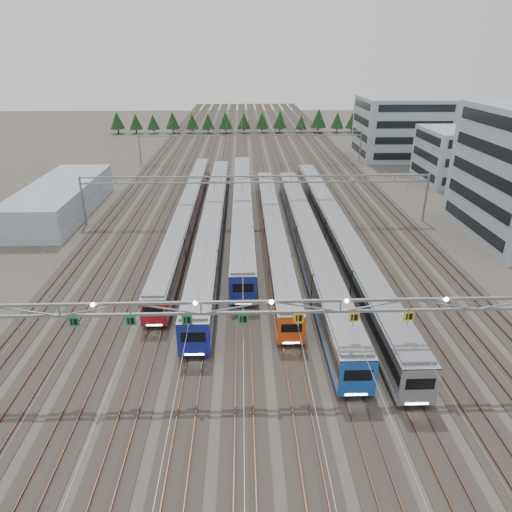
{
  "coord_description": "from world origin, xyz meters",
  "views": [
    {
      "loc": [
        -2.15,
        -31.55,
        25.93
      ],
      "look_at": [
        -0.65,
        18.48,
        3.5
      ],
      "focal_mm": 32.0,
      "sensor_mm": 36.0,
      "label": 1
    }
  ],
  "objects_px": {
    "train_b": "(214,219)",
    "train_c": "(242,206)",
    "depot_bldg_north": "(402,128)",
    "west_shed": "(61,199)",
    "gantry_far": "(251,137)",
    "gantry_near": "(271,310)",
    "train_f": "(336,231)",
    "depot_bldg_mid": "(457,156)",
    "train_d": "(273,228)",
    "train_e": "(307,238)",
    "train_a": "(188,211)",
    "gantry_mid": "(256,185)"
  },
  "relations": [
    {
      "from": "train_d",
      "to": "depot_bldg_mid",
      "type": "relative_size",
      "value": 3.46
    },
    {
      "from": "west_shed",
      "to": "train_f",
      "type": "bearing_deg",
      "value": -19.58
    },
    {
      "from": "train_d",
      "to": "train_a",
      "type": "bearing_deg",
      "value": 147.67
    },
    {
      "from": "gantry_near",
      "to": "train_f",
      "type": "bearing_deg",
      "value": 69.35
    },
    {
      "from": "train_e",
      "to": "gantry_mid",
      "type": "bearing_deg",
      "value": 117.73
    },
    {
      "from": "train_f",
      "to": "depot_bldg_mid",
      "type": "relative_size",
      "value": 4.26
    },
    {
      "from": "train_f",
      "to": "gantry_far",
      "type": "distance_m",
      "value": 56.43
    },
    {
      "from": "train_c",
      "to": "gantry_near",
      "type": "height_order",
      "value": "gantry_near"
    },
    {
      "from": "gantry_far",
      "to": "train_e",
      "type": "bearing_deg",
      "value": -83.34
    },
    {
      "from": "train_c",
      "to": "depot_bldg_mid",
      "type": "distance_m",
      "value": 52.06
    },
    {
      "from": "train_c",
      "to": "train_f",
      "type": "distance_m",
      "value": 18.11
    },
    {
      "from": "gantry_near",
      "to": "west_shed",
      "type": "relative_size",
      "value": 1.88
    },
    {
      "from": "train_e",
      "to": "depot_bldg_mid",
      "type": "bearing_deg",
      "value": 45.7
    },
    {
      "from": "train_d",
      "to": "depot_bldg_mid",
      "type": "height_order",
      "value": "depot_bldg_mid"
    },
    {
      "from": "train_b",
      "to": "train_e",
      "type": "bearing_deg",
      "value": -32.08
    },
    {
      "from": "train_d",
      "to": "west_shed",
      "type": "distance_m",
      "value": 38.6
    },
    {
      "from": "train_a",
      "to": "train_d",
      "type": "distance_m",
      "value": 15.98
    },
    {
      "from": "train_f",
      "to": "gantry_near",
      "type": "bearing_deg",
      "value": -110.65
    },
    {
      "from": "train_c",
      "to": "gantry_far",
      "type": "distance_m",
      "value": 43.33
    },
    {
      "from": "gantry_mid",
      "to": "gantry_far",
      "type": "relative_size",
      "value": 1.0
    },
    {
      "from": "train_a",
      "to": "west_shed",
      "type": "bearing_deg",
      "value": 166.66
    },
    {
      "from": "west_shed",
      "to": "depot_bldg_north",
      "type": "bearing_deg",
      "value": 31.2
    },
    {
      "from": "train_c",
      "to": "gantry_far",
      "type": "bearing_deg",
      "value": 87.01
    },
    {
      "from": "train_c",
      "to": "gantry_far",
      "type": "height_order",
      "value": "gantry_far"
    },
    {
      "from": "depot_bldg_mid",
      "to": "train_d",
      "type": "bearing_deg",
      "value": -141.36
    },
    {
      "from": "train_a",
      "to": "west_shed",
      "type": "xyz_separation_m",
      "value": [
        -22.52,
        5.34,
        0.59
      ]
    },
    {
      "from": "train_b",
      "to": "gantry_mid",
      "type": "bearing_deg",
      "value": 32.95
    },
    {
      "from": "gantry_mid",
      "to": "depot_bldg_mid",
      "type": "relative_size",
      "value": 3.52
    },
    {
      "from": "gantry_mid",
      "to": "depot_bldg_north",
      "type": "height_order",
      "value": "depot_bldg_north"
    },
    {
      "from": "gantry_mid",
      "to": "west_shed",
      "type": "height_order",
      "value": "gantry_mid"
    },
    {
      "from": "train_f",
      "to": "west_shed",
      "type": "distance_m",
      "value": 47.78
    },
    {
      "from": "train_d",
      "to": "gantry_far",
      "type": "xyz_separation_m",
      "value": [
        -2.25,
        53.02,
        4.4
      ]
    },
    {
      "from": "train_f",
      "to": "gantry_far",
      "type": "height_order",
      "value": "gantry_far"
    },
    {
      "from": "train_f",
      "to": "gantry_mid",
      "type": "height_order",
      "value": "gantry_mid"
    },
    {
      "from": "train_b",
      "to": "train_c",
      "type": "bearing_deg",
      "value": 54.48
    },
    {
      "from": "train_f",
      "to": "gantry_near",
      "type": "distance_m",
      "value": 32.39
    },
    {
      "from": "train_c",
      "to": "depot_bldg_north",
      "type": "bearing_deg",
      "value": 49.02
    },
    {
      "from": "train_a",
      "to": "train_d",
      "type": "xyz_separation_m",
      "value": [
        13.5,
        -8.55,
        -0.02
      ]
    },
    {
      "from": "train_c",
      "to": "train_b",
      "type": "bearing_deg",
      "value": -125.52
    },
    {
      "from": "gantry_near",
      "to": "gantry_mid",
      "type": "xyz_separation_m",
      "value": [
        0.05,
        40.12,
        -0.7
      ]
    },
    {
      "from": "gantry_near",
      "to": "train_b",
      "type": "bearing_deg",
      "value": 100.62
    },
    {
      "from": "train_e",
      "to": "gantry_near",
      "type": "xyz_separation_m",
      "value": [
        -6.8,
        -27.28,
        4.82
      ]
    },
    {
      "from": "train_e",
      "to": "train_a",
      "type": "bearing_deg",
      "value": 143.42
    },
    {
      "from": "train_c",
      "to": "train_e",
      "type": "distance_m",
      "value": 17.29
    },
    {
      "from": "depot_bldg_north",
      "to": "west_shed",
      "type": "xyz_separation_m",
      "value": [
        -73.7,
        -44.63,
        -5.07
      ]
    },
    {
      "from": "train_a",
      "to": "gantry_mid",
      "type": "relative_size",
      "value": 1.16
    },
    {
      "from": "train_e",
      "to": "train_c",
      "type": "bearing_deg",
      "value": 121.36
    },
    {
      "from": "depot_bldg_mid",
      "to": "west_shed",
      "type": "relative_size",
      "value": 0.53
    },
    {
      "from": "train_f",
      "to": "depot_bldg_north",
      "type": "height_order",
      "value": "depot_bldg_north"
    },
    {
      "from": "gantry_mid",
      "to": "depot_bldg_mid",
      "type": "distance_m",
      "value": 50.9
    }
  ]
}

